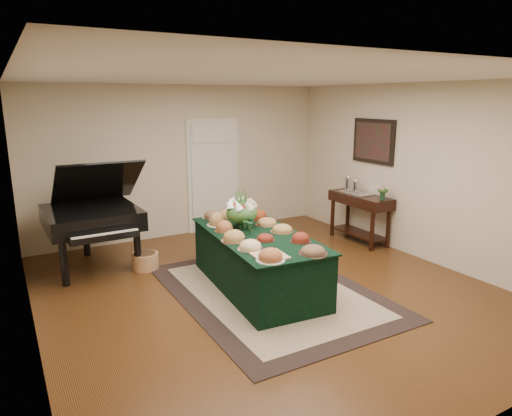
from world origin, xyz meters
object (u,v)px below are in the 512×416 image
floral_centerpiece (242,209)px  mahogany_sideboard (360,205)px  buffet_table (257,261)px  grand_piano (92,216)px

floral_centerpiece → mahogany_sideboard: (2.60, 0.52, -0.36)m
buffet_table → floral_centerpiece: floral_centerpiece is taller
floral_centerpiece → buffet_table: bearing=-85.0°
floral_centerpiece → grand_piano: (-1.68, 1.49, -0.22)m
mahogany_sideboard → floral_centerpiece: bearing=-168.6°
grand_piano → floral_centerpiece: bearing=-41.5°
buffet_table → floral_centerpiece: (-0.03, 0.37, 0.63)m
grand_piano → mahogany_sideboard: grand_piano is taller
buffet_table → grand_piano: 2.56m
grand_piano → mahogany_sideboard: 4.39m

